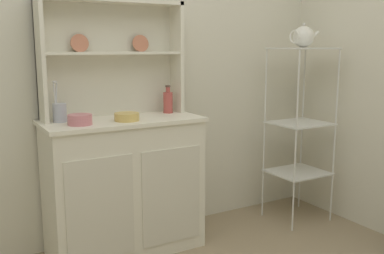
{
  "coord_description": "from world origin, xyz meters",
  "views": [
    {
      "loc": [
        -1.01,
        -1.15,
        1.29
      ],
      "look_at": [
        0.3,
        1.12,
        0.81
      ],
      "focal_mm": 41.22,
      "sensor_mm": 36.0,
      "label": 1
    }
  ],
  "objects_px": {
    "utensil_jar": "(60,112)",
    "porcelain_teapot": "(303,37)",
    "bakers_rack": "(300,115)",
    "hutch_shelf_unit": "(111,50)",
    "jam_bottle": "(168,102)",
    "bowl_mixing_large": "(80,120)",
    "hutch_cabinet": "(124,184)"
  },
  "relations": [
    {
      "from": "utensil_jar",
      "to": "porcelain_teapot",
      "type": "relative_size",
      "value": 1.01
    },
    {
      "from": "bakers_rack",
      "to": "porcelain_teapot",
      "type": "bearing_deg",
      "value": 180.0
    },
    {
      "from": "hutch_shelf_unit",
      "to": "utensil_jar",
      "type": "height_order",
      "value": "hutch_shelf_unit"
    },
    {
      "from": "bakers_rack",
      "to": "hutch_shelf_unit",
      "type": "bearing_deg",
      "value": 166.85
    },
    {
      "from": "jam_bottle",
      "to": "utensil_jar",
      "type": "xyz_separation_m",
      "value": [
        -0.72,
        -0.01,
        -0.02
      ]
    },
    {
      "from": "hutch_shelf_unit",
      "to": "bowl_mixing_large",
      "type": "xyz_separation_m",
      "value": [
        -0.28,
        -0.24,
        -0.39
      ]
    },
    {
      "from": "hutch_shelf_unit",
      "to": "porcelain_teapot",
      "type": "relative_size",
      "value": 3.75
    },
    {
      "from": "hutch_cabinet",
      "to": "porcelain_teapot",
      "type": "bearing_deg",
      "value": -6.31
    },
    {
      "from": "bakers_rack",
      "to": "jam_bottle",
      "type": "height_order",
      "value": "bakers_rack"
    },
    {
      "from": "bowl_mixing_large",
      "to": "jam_bottle",
      "type": "bearing_deg",
      "value": 13.99
    },
    {
      "from": "hutch_shelf_unit",
      "to": "hutch_cabinet",
      "type": "bearing_deg",
      "value": -90.0
    },
    {
      "from": "hutch_shelf_unit",
      "to": "bakers_rack",
      "type": "bearing_deg",
      "value": -13.15
    },
    {
      "from": "hutch_shelf_unit",
      "to": "utensil_jar",
      "type": "xyz_separation_m",
      "value": [
        -0.36,
        -0.08,
        -0.36
      ]
    },
    {
      "from": "bakers_rack",
      "to": "utensil_jar",
      "type": "bearing_deg",
      "value": 172.39
    },
    {
      "from": "bowl_mixing_large",
      "to": "bakers_rack",
      "type": "bearing_deg",
      "value": -2.61
    },
    {
      "from": "hutch_cabinet",
      "to": "jam_bottle",
      "type": "xyz_separation_m",
      "value": [
        0.36,
        0.09,
        0.49
      ]
    },
    {
      "from": "hutch_shelf_unit",
      "to": "jam_bottle",
      "type": "xyz_separation_m",
      "value": [
        0.36,
        -0.08,
        -0.34
      ]
    },
    {
      "from": "bowl_mixing_large",
      "to": "porcelain_teapot",
      "type": "relative_size",
      "value": 0.57
    },
    {
      "from": "jam_bottle",
      "to": "porcelain_teapot",
      "type": "xyz_separation_m",
      "value": [
        0.97,
        -0.23,
        0.43
      ]
    },
    {
      "from": "bowl_mixing_large",
      "to": "utensil_jar",
      "type": "xyz_separation_m",
      "value": [
        -0.08,
        0.15,
        0.03
      ]
    },
    {
      "from": "hutch_shelf_unit",
      "to": "utensil_jar",
      "type": "distance_m",
      "value": 0.51
    },
    {
      "from": "hutch_cabinet",
      "to": "utensil_jar",
      "type": "relative_size",
      "value": 4.0
    },
    {
      "from": "jam_bottle",
      "to": "utensil_jar",
      "type": "distance_m",
      "value": 0.72
    },
    {
      "from": "hutch_cabinet",
      "to": "utensil_jar",
      "type": "distance_m",
      "value": 0.6
    },
    {
      "from": "porcelain_teapot",
      "to": "jam_bottle",
      "type": "bearing_deg",
      "value": 166.46
    },
    {
      "from": "utensil_jar",
      "to": "porcelain_teapot",
      "type": "xyz_separation_m",
      "value": [
        1.68,
        -0.23,
        0.45
      ]
    },
    {
      "from": "hutch_shelf_unit",
      "to": "bakers_rack",
      "type": "height_order",
      "value": "hutch_shelf_unit"
    },
    {
      "from": "jam_bottle",
      "to": "utensil_jar",
      "type": "height_order",
      "value": "utensil_jar"
    },
    {
      "from": "bowl_mixing_large",
      "to": "hutch_shelf_unit",
      "type": "bearing_deg",
      "value": 39.94
    },
    {
      "from": "bakers_rack",
      "to": "utensil_jar",
      "type": "distance_m",
      "value": 1.7
    },
    {
      "from": "bakers_rack",
      "to": "bowl_mixing_large",
      "type": "xyz_separation_m",
      "value": [
        -1.61,
        0.07,
        0.09
      ]
    },
    {
      "from": "bowl_mixing_large",
      "to": "porcelain_teapot",
      "type": "bearing_deg",
      "value": -2.61
    }
  ]
}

